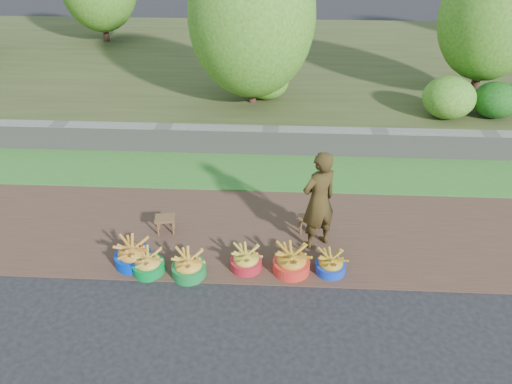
# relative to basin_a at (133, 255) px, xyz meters

# --- Properties ---
(ground_plane) EXTENTS (120.00, 120.00, 0.00)m
(ground_plane) POSITION_rel_basin_a_xyz_m (1.93, -0.36, -0.18)
(ground_plane) COLOR black
(ground_plane) RESTS_ON ground
(dirt_shoulder) EXTENTS (80.00, 2.50, 0.02)m
(dirt_shoulder) POSITION_rel_basin_a_xyz_m (1.93, 0.89, -0.17)
(dirt_shoulder) COLOR #4B3226
(dirt_shoulder) RESTS_ON ground
(grass_verge) EXTENTS (80.00, 1.50, 0.04)m
(grass_verge) POSITION_rel_basin_a_xyz_m (1.93, 2.89, -0.16)
(grass_verge) COLOR #377A2B
(grass_verge) RESTS_ON ground
(retaining_wall) EXTENTS (80.00, 0.35, 0.55)m
(retaining_wall) POSITION_rel_basin_a_xyz_m (1.93, 3.74, 0.09)
(retaining_wall) COLOR slate
(retaining_wall) RESTS_ON ground
(earth_bank) EXTENTS (80.00, 10.00, 0.50)m
(earth_bank) POSITION_rel_basin_a_xyz_m (1.93, 8.64, 0.07)
(earth_bank) COLOR #404822
(earth_bank) RESTS_ON ground
(basin_a) EXTENTS (0.55, 0.55, 0.41)m
(basin_a) POSITION_rel_basin_a_xyz_m (0.00, 0.00, 0.00)
(basin_a) COLOR #0034CA
(basin_a) RESTS_ON ground
(basin_b) EXTENTS (0.47, 0.47, 0.35)m
(basin_b) POSITION_rel_basin_a_xyz_m (0.26, -0.16, -0.03)
(basin_b) COLOR #048030
(basin_b) RESTS_ON ground
(basin_c) EXTENTS (0.50, 0.50, 0.37)m
(basin_c) POSITION_rel_basin_a_xyz_m (0.86, -0.19, -0.02)
(basin_c) COLOR #157833
(basin_c) RESTS_ON ground
(basin_d) EXTENTS (0.47, 0.47, 0.35)m
(basin_d) POSITION_rel_basin_a_xyz_m (1.68, -0.00, -0.03)
(basin_d) COLOR #AC1C28
(basin_d) RESTS_ON ground
(basin_e) EXTENTS (0.54, 0.54, 0.40)m
(basin_e) POSITION_rel_basin_a_xyz_m (2.34, -0.04, -0.00)
(basin_e) COLOR red
(basin_e) RESTS_ON ground
(basin_f) EXTENTS (0.44, 0.44, 0.33)m
(basin_f) POSITION_rel_basin_a_xyz_m (2.91, -0.02, -0.04)
(basin_f) COLOR #1237C1
(basin_f) RESTS_ON ground
(stool_left) EXTENTS (0.35, 0.29, 0.28)m
(stool_left) POSITION_rel_basin_a_xyz_m (0.32, 0.82, 0.06)
(stool_left) COLOR brown
(stool_left) RESTS_ON dirt_shoulder
(stool_right) EXTENTS (0.32, 0.26, 0.27)m
(stool_right) POSITION_rel_basin_a_xyz_m (2.61, 0.96, 0.05)
(stool_right) COLOR brown
(stool_right) RESTS_ON dirt_shoulder
(vendor_woman) EXTENTS (0.71, 0.65, 1.62)m
(vendor_woman) POSITION_rel_basin_a_xyz_m (2.72, 0.62, 0.65)
(vendor_woman) COLOR black
(vendor_woman) RESTS_ON dirt_shoulder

